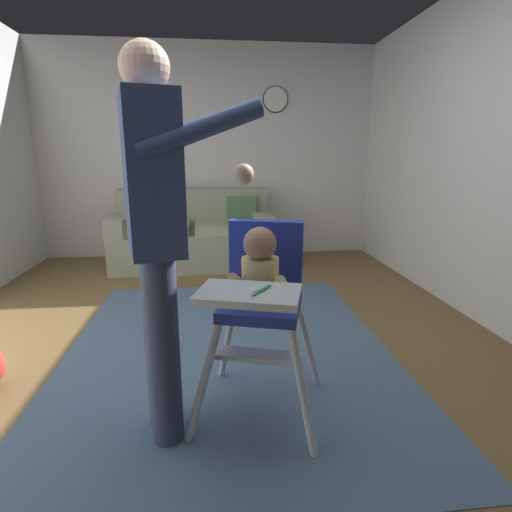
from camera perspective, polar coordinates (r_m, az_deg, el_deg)
ground at (r=2.66m, az=-6.39°, el=-15.12°), size 5.66×7.19×0.10m
wall_far at (r=5.15m, az=-6.79°, el=14.26°), size 4.86×0.06×2.54m
wall_right at (r=3.31m, az=32.30°, el=12.44°), size 0.06×6.19×2.54m
area_rug at (r=2.72m, az=-3.93°, el=-13.09°), size 2.08×2.64×0.01m
couch at (r=4.72m, az=-8.75°, el=2.78°), size 1.78×0.86×0.86m
high_chair at (r=1.88m, az=0.71°, el=-4.28°), size 0.74×0.83×0.94m
adult_standing at (r=1.70m, az=-13.96°, el=3.42°), size 0.59×0.50×1.66m
toy_ball at (r=3.10m, az=-1.94°, el=-8.09°), size 0.15×0.15×0.15m
wall_clock at (r=5.21m, az=2.76°, el=21.29°), size 0.31×0.04×0.31m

